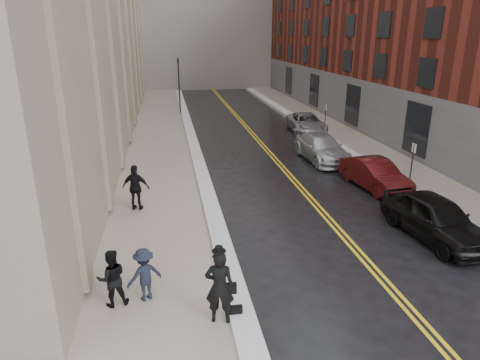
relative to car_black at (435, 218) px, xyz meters
name	(u,v)px	position (x,y,z in m)	size (l,w,h in m)	color
ground	(309,292)	(-5.74, -2.66, -0.82)	(160.00, 160.00, 0.00)	black
sidewalk_left	(159,154)	(-10.24, 13.34, -0.74)	(4.00, 64.00, 0.15)	gray
sidewalk_right	(360,145)	(3.26, 13.34, -0.74)	(3.00, 64.00, 0.15)	gray
lane_stripe_a	(266,150)	(-3.36, 13.34, -0.81)	(0.12, 64.00, 0.01)	gold
lane_stripe_b	(269,150)	(-3.12, 13.34, -0.81)	(0.12, 64.00, 0.01)	gold
snow_ridge_left	(196,152)	(-7.94, 13.34, -0.69)	(0.70, 60.80, 0.26)	white
snow_ridge_right	(335,145)	(1.41, 13.34, -0.67)	(0.85, 60.80, 0.30)	white
building_right	(433,10)	(11.76, 20.34, 8.18)	(14.00, 50.00, 18.00)	maroon
traffic_signal	(179,81)	(-8.34, 27.34, 2.27)	(0.18, 0.15, 5.20)	black
parking_sign_near	(412,161)	(2.16, 5.34, 0.54)	(0.06, 0.35, 2.23)	black
parking_sign_far	(325,116)	(2.16, 17.34, 0.54)	(0.06, 0.35, 2.23)	black
car_black	(435,218)	(0.00, 0.00, 0.00)	(1.93, 4.79, 1.63)	black
car_maroon	(375,174)	(0.30, 5.40, -0.09)	(1.54, 4.43, 1.46)	#410B0C
car_silver_near	(322,148)	(-0.54, 10.65, -0.06)	(2.12, 5.21, 1.51)	#ABADB3
car_silver_far	(306,123)	(0.97, 18.10, -0.10)	(2.39, 5.18, 1.44)	#9D9FA4
pedestrian_main	(220,287)	(-8.54, -3.71, 0.36)	(0.75, 0.49, 2.05)	black
pedestrian_a	(112,278)	(-11.35, -2.49, 0.17)	(0.81, 0.63, 1.67)	black
pedestrian_b	(144,274)	(-10.48, -2.37, 0.12)	(1.02, 0.58, 1.57)	#191E2E
pedestrian_c	(136,188)	(-11.07, 4.33, 0.32)	(1.16, 0.48, 1.97)	black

